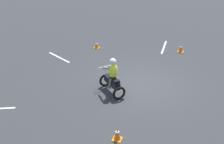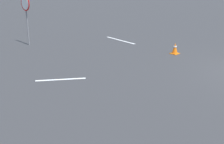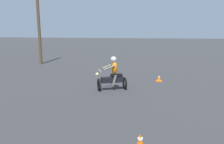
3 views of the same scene
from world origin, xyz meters
TOP-DOWN VIEW (x-y plane):
  - stop_sign at (9.83, 3.88)m, footprint 0.70×0.08m
  - traffic_cone_mid_center at (4.07, 0.28)m, footprint 0.32×0.32m
  - lane_stripe_e at (7.45, 0.10)m, footprint 2.07×0.26m
  - lane_stripe_ne at (4.87, 5.61)m, footprint 1.03×1.39m

SIDE VIEW (x-z plane):
  - lane_stripe_e at x=7.45m, z-range 0.00..0.01m
  - lane_stripe_ne at x=4.87m, z-range 0.00..0.01m
  - traffic_cone_mid_center at x=4.07m, z-range -0.01..0.47m
  - stop_sign at x=9.83m, z-range 0.48..2.78m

